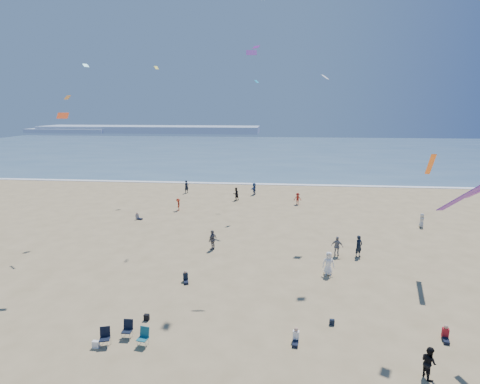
# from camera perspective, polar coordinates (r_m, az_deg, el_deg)

# --- Properties ---
(ground) EXTENTS (220.00, 220.00, 0.00)m
(ground) POSITION_cam_1_polar(r_m,az_deg,el_deg) (20.37, -8.68, -24.96)
(ground) COLOR tan
(ground) RESTS_ON ground
(ocean) EXTENTS (220.00, 100.00, 0.06)m
(ocean) POSITION_cam_1_polar(r_m,az_deg,el_deg) (111.32, 3.46, 6.37)
(ocean) COLOR #476B84
(ocean) RESTS_ON ground
(surf_line) EXTENTS (220.00, 1.20, 0.08)m
(surf_line) POSITION_cam_1_polar(r_m,az_deg,el_deg) (61.95, 1.57, 1.25)
(surf_line) COLOR white
(surf_line) RESTS_ON ground
(headland_far) EXTENTS (110.00, 20.00, 3.20)m
(headland_far) POSITION_cam_1_polar(r_m,az_deg,el_deg) (196.69, -13.58, 9.28)
(headland_far) COLOR #7A8EA8
(headland_far) RESTS_ON ground
(headland_near) EXTENTS (40.00, 14.00, 2.00)m
(headland_near) POSITION_cam_1_polar(r_m,az_deg,el_deg) (208.85, -24.56, 8.51)
(headland_near) COLOR #7A8EA8
(headland_near) RESTS_ON ground
(standing_flyers) EXTENTS (30.04, 38.17, 1.89)m
(standing_flyers) POSITION_cam_1_polar(r_m,az_deg,el_deg) (38.12, 8.00, -5.00)
(standing_flyers) COLOR #A62117
(standing_flyers) RESTS_ON ground
(seated_group) EXTENTS (25.89, 31.07, 0.84)m
(seated_group) POSITION_cam_1_polar(r_m,az_deg,el_deg) (25.24, 1.24, -15.61)
(seated_group) COLOR white
(seated_group) RESTS_ON ground
(chair_cluster) EXTENTS (2.72, 1.48, 1.00)m
(chair_cluster) POSITION_cam_1_polar(r_m,az_deg,el_deg) (22.32, -17.16, -20.13)
(chair_cluster) COLOR black
(chair_cluster) RESTS_ON ground
(white_tote) EXTENTS (0.35, 0.20, 0.40)m
(white_tote) POSITION_cam_1_polar(r_m,az_deg,el_deg) (22.63, -21.11, -20.84)
(white_tote) COLOR white
(white_tote) RESTS_ON ground
(black_backpack) EXTENTS (0.30, 0.22, 0.38)m
(black_backpack) POSITION_cam_1_polar(r_m,az_deg,el_deg) (24.17, -14.05, -18.03)
(black_backpack) COLOR black
(black_backpack) RESTS_ON ground
(navy_bag) EXTENTS (0.28, 0.18, 0.34)m
(navy_bag) POSITION_cam_1_polar(r_m,az_deg,el_deg) (23.74, 13.84, -18.69)
(navy_bag) COLOR black
(navy_bag) RESTS_ON ground
(kites_aloft) EXTENTS (39.68, 43.40, 27.87)m
(kites_aloft) POSITION_cam_1_polar(r_m,az_deg,el_deg) (27.19, 13.36, 15.71)
(kites_aloft) COLOR white
(kites_aloft) RESTS_ON ground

